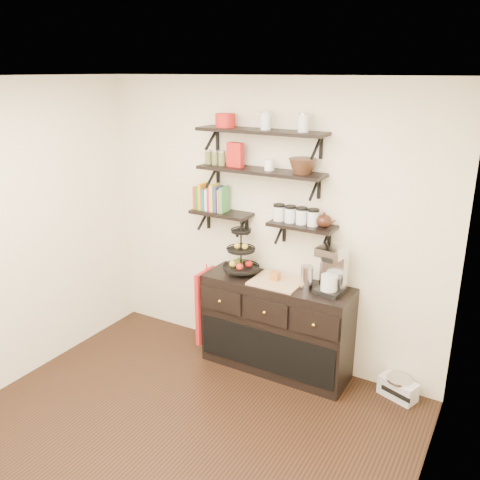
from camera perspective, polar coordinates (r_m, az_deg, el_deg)
name	(u,v)px	position (r m, az deg, el deg)	size (l,w,h in m)	color
floor	(156,456)	(4.17, -9.36, -22.77)	(3.50, 3.50, 0.00)	black
ceiling	(132,77)	(3.15, -12.02, 17.44)	(3.50, 3.50, 0.02)	white
back_wall	(266,225)	(4.82, 2.93, 1.74)	(3.50, 0.02, 2.70)	white
right_wall	(418,362)	(2.76, 19.32, -12.82)	(0.02, 3.50, 2.70)	white
shelf_top	(261,132)	(4.52, 2.34, 12.08)	(1.20, 0.27, 0.23)	black
shelf_mid	(260,171)	(4.58, 2.28, 7.72)	(1.20, 0.27, 0.23)	black
shelf_low_left	(222,214)	(4.89, -2.08, 2.98)	(0.60, 0.25, 0.23)	black
shelf_low_right	(302,226)	(4.52, 7.00, 1.54)	(0.60, 0.25, 0.23)	black
cookbooks	(214,199)	(4.90, -2.99, 4.65)	(0.36, 0.15, 0.26)	#AD3E1B
glass_canisters	(296,216)	(4.52, 6.28, 2.71)	(0.43, 0.10, 0.13)	silver
sideboard	(276,326)	(4.86, 4.10, -9.57)	(1.40, 0.50, 0.92)	black
fruit_stand	(241,257)	(4.77, 0.17, -1.89)	(0.34, 0.34, 0.50)	black
candle	(275,276)	(4.66, 3.98, -4.03)	(0.08, 0.08, 0.08)	#A46225
coffee_maker	(332,271)	(4.44, 10.27, -3.43)	(0.26, 0.25, 0.42)	black
thermal_carafe	(307,278)	(4.50, 7.52, -4.22)	(0.11, 0.11, 0.22)	silver
apron	(206,305)	(5.07, -3.87, -7.34)	(0.04, 0.32, 0.74)	#B2131B
radio	(398,388)	(4.84, 17.31, -15.56)	(0.36, 0.28, 0.19)	silver
recipe_box	(235,155)	(4.67, -0.53, 9.56)	(0.16, 0.06, 0.22)	#B61914
walnut_bowl	(302,166)	(4.39, 7.03, 8.23)	(0.24, 0.24, 0.13)	black
ramekins	(269,165)	(4.52, 3.32, 8.42)	(0.09, 0.09, 0.10)	white
teapot	(324,220)	(4.43, 9.42, 2.26)	(0.18, 0.14, 0.14)	black
red_pot	(225,120)	(4.69, -1.67, 13.28)	(0.18, 0.18, 0.12)	#B61914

